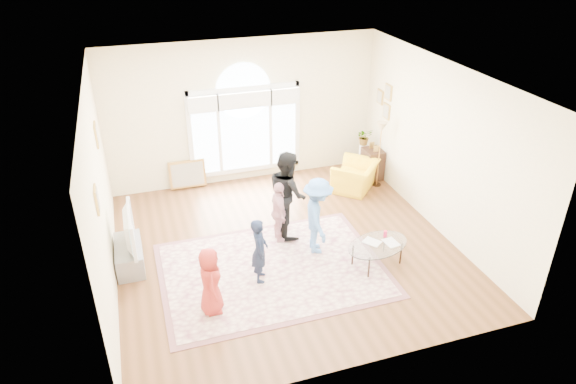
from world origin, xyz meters
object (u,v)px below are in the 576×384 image
object	(u,v)px
area_rug	(272,270)
armchair	(355,176)
coffee_table	(378,245)
tv_console	(129,256)
television	(125,229)

from	to	relation	value
area_rug	armchair	size ratio (longest dim) A/B	3.71
coffee_table	armchair	xyz separation A→B (m)	(0.82, 2.70, -0.09)
area_rug	tv_console	xyz separation A→B (m)	(-2.32, 0.89, 0.20)
area_rug	coffee_table	size ratio (longest dim) A/B	2.73
area_rug	television	world-z (taller)	television
tv_console	armchair	world-z (taller)	armchair
coffee_table	television	bearing A→B (deg)	146.85
tv_console	armchair	bearing A→B (deg)	16.05
coffee_table	armchair	size ratio (longest dim) A/B	1.36
area_rug	coffee_table	distance (m)	1.87
coffee_table	armchair	world-z (taller)	armchair
television	coffee_table	bearing A→B (deg)	-17.45
area_rug	armchair	xyz separation A→B (m)	(2.60, 2.31, 0.31)
tv_console	television	xyz separation A→B (m)	(0.01, -0.00, 0.53)
tv_console	television	distance (m)	0.53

